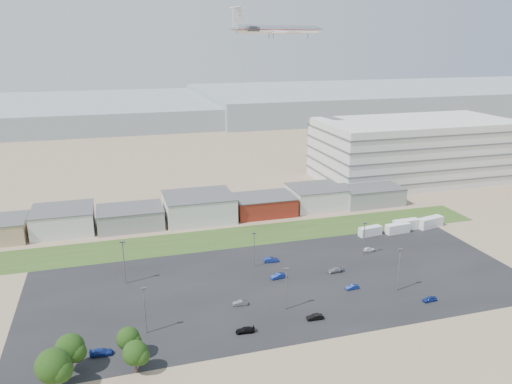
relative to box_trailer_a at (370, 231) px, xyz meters
name	(u,v)px	position (x,y,z in m)	size (l,w,h in m)	color
ground	(291,330)	(-40.91, -41.80, -1.36)	(700.00, 700.00, 0.00)	#8F765B
parking_lot	(282,283)	(-35.91, -21.80, -1.35)	(120.00, 50.00, 0.01)	black
grass_strip	(230,238)	(-40.91, 10.20, -1.35)	(160.00, 16.00, 0.02)	#2F4C1C
hills_backdrop	(201,108)	(-0.91, 273.20, 3.14)	(700.00, 200.00, 9.00)	gray
building_row	(165,210)	(-57.91, 29.20, 2.64)	(170.00, 20.00, 8.00)	silver
parking_garage	(414,150)	(49.09, 53.20, 11.14)	(80.00, 40.00, 25.00)	silver
box_trailer_a	(370,231)	(0.00, 0.00, 0.00)	(7.24, 2.26, 2.72)	silver
box_trailer_b	(398,228)	(9.04, -0.55, 0.09)	(7.72, 2.41, 2.90)	silver
box_trailer_c	(406,225)	(13.13, 1.28, 0.21)	(8.38, 2.62, 3.14)	silver
box_trailer_d	(430,222)	(21.57, 0.76, 0.28)	(8.72, 2.73, 3.27)	silver
tree_left	(53,369)	(-85.08, -48.25, 3.28)	(6.19, 6.19, 9.28)	black
tree_mid	(70,351)	(-82.80, -42.99, 2.78)	(5.52, 5.52, 8.28)	black
tree_right	(135,355)	(-71.88, -46.71, 2.22)	(4.77, 4.77, 7.15)	black
tree_near	(128,341)	(-72.83, -41.58, 2.10)	(4.62, 4.62, 6.92)	black
lightpole_front_l	(145,311)	(-69.17, -34.38, 3.68)	(1.19, 0.49, 10.08)	slate
lightpole_front_m	(286,289)	(-39.14, -33.63, 3.56)	(1.16, 0.48, 9.83)	slate
lightpole_front_r	(399,270)	(-11.03, -32.94, 3.92)	(1.24, 0.52, 10.56)	slate
lightpole_back_l	(124,263)	(-72.25, -11.11, 4.11)	(1.29, 0.54, 10.94)	slate
lightpole_back_m	(254,250)	(-39.69, -10.94, 3.34)	(1.11, 0.46, 9.40)	slate
lightpole_back_r	(364,239)	(-9.07, -12.53, 3.37)	(1.11, 0.46, 9.45)	slate
airliner	(278,29)	(-6.26, 70.00, 59.30)	(42.54, 29.01, 12.57)	silver
parked_car_1	(352,287)	(-20.94, -29.42, -0.81)	(1.15, 3.31, 1.09)	navy
parked_car_2	(430,299)	(-6.78, -39.58, -0.79)	(1.35, 3.35, 1.14)	navy
parked_car_3	(245,330)	(-50.07, -39.91, -0.80)	(1.57, 3.86, 1.12)	black
parked_car_4	(240,303)	(-48.23, -29.08, -0.80)	(1.17, 3.37, 1.11)	#595B5E
parked_car_7	(278,276)	(-35.88, -19.14, -0.71)	(1.37, 3.92, 1.29)	navy
parked_car_8	(369,249)	(-6.20, -10.61, -0.77)	(1.38, 3.44, 1.17)	silver
parked_car_10	(102,352)	(-77.83, -39.50, -0.73)	(1.76, 4.34, 1.26)	navy
parked_car_11	(271,260)	(-34.56, -9.60, -0.70)	(1.38, 3.96, 1.31)	navy
parked_car_12	(335,270)	(-20.89, -20.01, -0.76)	(1.67, 4.11, 1.19)	#A5A5AA
parked_car_13	(315,317)	(-34.65, -39.35, -0.77)	(1.25, 3.58, 1.18)	black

